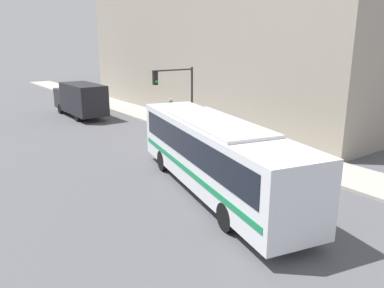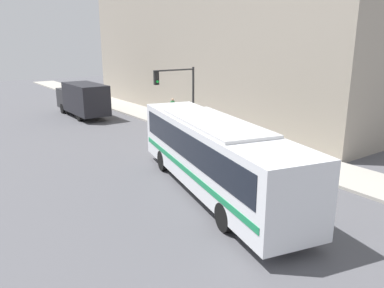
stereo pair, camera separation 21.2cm
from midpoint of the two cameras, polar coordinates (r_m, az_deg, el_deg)
ground_plane at (r=15.84m, az=9.10°, el=-9.16°), size 120.00×120.00×0.00m
sidewalk at (r=34.84m, az=-7.39°, el=4.58°), size 3.23×70.00×0.14m
building_facade at (r=34.52m, az=1.46°, el=14.65°), size 6.00×32.59×12.18m
city_bus at (r=16.25m, az=3.06°, el=-1.15°), size 5.27×12.27×3.29m
delivery_truck at (r=34.82m, az=-16.84°, el=6.64°), size 2.36×7.55×2.98m
fire_hydrant at (r=20.93m, az=13.79°, el=-1.85°), size 0.23×0.31×0.69m
traffic_light_pole at (r=26.07m, az=-2.39°, el=8.44°), size 3.28×0.35×4.66m
parking_meter at (r=24.82m, az=3.42°, el=2.62°), size 0.14×0.14×1.35m
pedestrian_near_corner at (r=31.36m, az=-3.42°, el=5.37°), size 0.34×0.34×1.84m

